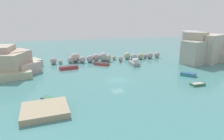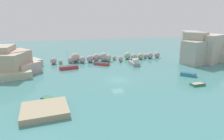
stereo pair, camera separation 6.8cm
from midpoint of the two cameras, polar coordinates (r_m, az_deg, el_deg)
cove_water at (r=41.69m, az=1.78°, el=-3.01°), size 160.00×160.00×0.00m
cliff_headland_left at (r=53.08m, az=-29.99°, el=1.59°), size 19.18×17.77×6.64m
cliff_headland_right at (r=66.09m, az=25.36°, el=5.63°), size 19.73×14.57×8.94m
rock_breakwater at (r=59.80m, az=-1.84°, el=3.76°), size 35.18×4.17×2.78m
stone_dock at (r=29.55m, az=-19.21°, el=-11.07°), size 6.88×6.43×0.85m
channel_buoy at (r=57.81m, az=2.63°, el=2.48°), size 0.49×0.49×0.49m
moored_boat_0 at (r=54.97m, az=6.65°, el=2.12°), size 2.15×4.40×1.86m
moored_boat_1 at (r=32.93m, az=-17.85°, el=-8.38°), size 3.04×3.08×0.58m
moored_boat_2 at (r=47.84m, az=21.71°, el=-1.26°), size 3.42×3.43×0.67m
moored_boat_3 at (r=42.03m, az=24.07°, el=-3.89°), size 2.91×1.38×0.47m
moored_boat_4 at (r=54.78m, az=-3.08°, el=1.85°), size 4.34×3.83×0.70m
moored_boat_5 at (r=51.77m, az=-12.70°, el=0.78°), size 5.00×2.50×4.86m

